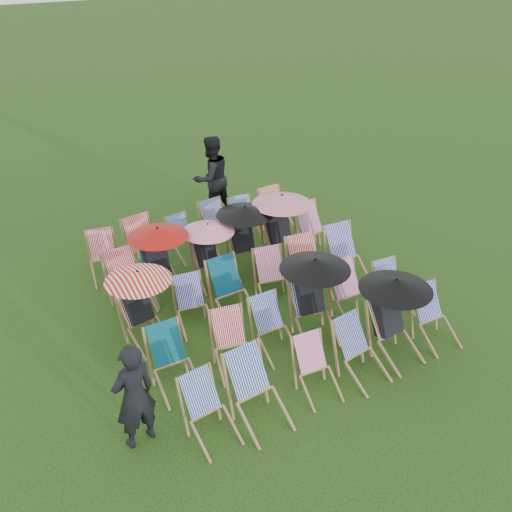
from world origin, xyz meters
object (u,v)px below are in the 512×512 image
deckchair_0 (210,412)px  person_left (134,396)px  person_rear (211,178)px  deckchair_5 (436,318)px  deckchair_29 (278,212)px

deckchair_0 → person_left: 1.01m
person_left → person_rear: person_rear is taller
deckchair_5 → deckchair_29: 4.58m
person_left → deckchair_29: bearing=-149.2°
deckchair_0 → person_left: size_ratio=0.55×
deckchair_29 → person_left: 6.36m
deckchair_0 → deckchair_29: size_ratio=0.93×
deckchair_5 → person_rear: bearing=102.2°
deckchair_5 → deckchair_29: bearing=93.8°
person_left → deckchair_0: bearing=144.8°
deckchair_29 → person_left: bearing=-140.8°
deckchair_29 → person_rear: bearing=121.8°
person_rear → person_left: bearing=45.1°
deckchair_5 → person_left: bearing=177.4°
deckchair_29 → deckchair_5: bearing=-90.2°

